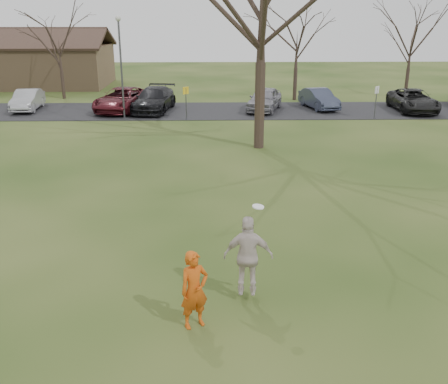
{
  "coord_description": "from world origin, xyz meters",
  "views": [
    {
      "loc": [
        -0.31,
        -10.48,
        6.64
      ],
      "look_at": [
        0.0,
        4.0,
        1.5
      ],
      "focal_mm": 41.45,
      "sensor_mm": 36.0,
      "label": 1
    }
  ],
  "objects_px": {
    "car_3": "(154,99)",
    "car_1": "(27,100)",
    "lamp_post": "(120,55)",
    "big_tree": "(262,1)",
    "car_2": "(122,99)",
    "car_6": "(413,100)",
    "catching_play": "(248,256)",
    "car_5": "(319,99)",
    "player_defender": "(194,290)",
    "car_4": "(264,99)"
  },
  "relations": [
    {
      "from": "car_3",
      "to": "car_1",
      "type": "bearing_deg",
      "value": -175.55
    },
    {
      "from": "car_3",
      "to": "lamp_post",
      "type": "xyz_separation_m",
      "value": [
        -1.67,
        -2.41,
        3.14
      ]
    },
    {
      "from": "car_3",
      "to": "lamp_post",
      "type": "distance_m",
      "value": 4.3
    },
    {
      "from": "car_1",
      "to": "car_3",
      "type": "height_order",
      "value": "car_3"
    },
    {
      "from": "lamp_post",
      "to": "big_tree",
      "type": "relative_size",
      "value": 0.45
    },
    {
      "from": "big_tree",
      "to": "car_2",
      "type": "bearing_deg",
      "value": 130.34
    },
    {
      "from": "car_2",
      "to": "car_6",
      "type": "bearing_deg",
      "value": 11.42
    },
    {
      "from": "car_6",
      "to": "lamp_post",
      "type": "bearing_deg",
      "value": -172.35
    },
    {
      "from": "car_3",
      "to": "catching_play",
      "type": "distance_m",
      "value": 24.97
    },
    {
      "from": "big_tree",
      "to": "car_5",
      "type": "bearing_deg",
      "value": 64.26
    },
    {
      "from": "car_1",
      "to": "car_5",
      "type": "bearing_deg",
      "value": -3.71
    },
    {
      "from": "player_defender",
      "to": "big_tree",
      "type": "bearing_deg",
      "value": 52.07
    },
    {
      "from": "car_2",
      "to": "car_4",
      "type": "distance_m",
      "value": 9.75
    },
    {
      "from": "car_6",
      "to": "player_defender",
      "type": "bearing_deg",
      "value": -117.57
    },
    {
      "from": "car_3",
      "to": "catching_play",
      "type": "relative_size",
      "value": 2.35
    },
    {
      "from": "car_2",
      "to": "catching_play",
      "type": "bearing_deg",
      "value": -61.19
    },
    {
      "from": "car_4",
      "to": "car_5",
      "type": "height_order",
      "value": "car_4"
    },
    {
      "from": "car_3",
      "to": "car_5",
      "type": "height_order",
      "value": "car_3"
    },
    {
      "from": "car_4",
      "to": "big_tree",
      "type": "xyz_separation_m",
      "value": [
        -1.23,
        -9.94,
        6.18
      ]
    },
    {
      "from": "car_1",
      "to": "car_5",
      "type": "xyz_separation_m",
      "value": [
        20.21,
        0.15,
        -0.01
      ]
    },
    {
      "from": "car_1",
      "to": "car_2",
      "type": "bearing_deg",
      "value": -7.7
    },
    {
      "from": "car_4",
      "to": "car_6",
      "type": "height_order",
      "value": "car_4"
    },
    {
      "from": "car_1",
      "to": "car_4",
      "type": "bearing_deg",
      "value": -5.89
    },
    {
      "from": "car_1",
      "to": "lamp_post",
      "type": "xyz_separation_m",
      "value": [
        7.1,
        -2.94,
        3.24
      ]
    },
    {
      "from": "player_defender",
      "to": "car_2",
      "type": "distance_m",
      "value": 26.31
    },
    {
      "from": "car_1",
      "to": "car_4",
      "type": "xyz_separation_m",
      "value": [
        16.33,
        -0.5,
        0.08
      ]
    },
    {
      "from": "lamp_post",
      "to": "big_tree",
      "type": "distance_m",
      "value": 11.38
    },
    {
      "from": "car_2",
      "to": "big_tree",
      "type": "height_order",
      "value": "big_tree"
    },
    {
      "from": "car_1",
      "to": "lamp_post",
      "type": "height_order",
      "value": "lamp_post"
    },
    {
      "from": "car_2",
      "to": "car_5",
      "type": "distance_m",
      "value": 13.64
    },
    {
      "from": "car_1",
      "to": "car_2",
      "type": "xyz_separation_m",
      "value": [
        6.58,
        -0.41,
        0.08
      ]
    },
    {
      "from": "car_6",
      "to": "catching_play",
      "type": "xyz_separation_m",
      "value": [
        -12.86,
        -24.1,
        0.41
      ]
    },
    {
      "from": "car_1",
      "to": "car_3",
      "type": "xyz_separation_m",
      "value": [
        8.77,
        -0.53,
        0.09
      ]
    },
    {
      "from": "lamp_post",
      "to": "car_3",
      "type": "bearing_deg",
      "value": 55.27
    },
    {
      "from": "car_6",
      "to": "big_tree",
      "type": "bearing_deg",
      "value": -138.33
    },
    {
      "from": "player_defender",
      "to": "car_2",
      "type": "bearing_deg",
      "value": 74.71
    },
    {
      "from": "car_4",
      "to": "catching_play",
      "type": "relative_size",
      "value": 1.98
    },
    {
      "from": "player_defender",
      "to": "car_1",
      "type": "height_order",
      "value": "player_defender"
    },
    {
      "from": "car_1",
      "to": "car_4",
      "type": "relative_size",
      "value": 0.93
    },
    {
      "from": "car_3",
      "to": "car_5",
      "type": "relative_size",
      "value": 1.3
    },
    {
      "from": "car_1",
      "to": "car_4",
      "type": "distance_m",
      "value": 16.34
    },
    {
      "from": "car_2",
      "to": "big_tree",
      "type": "distance_m",
      "value": 14.54
    },
    {
      "from": "big_tree",
      "to": "lamp_post",
      "type": "bearing_deg",
      "value": 136.85
    },
    {
      "from": "car_4",
      "to": "big_tree",
      "type": "relative_size",
      "value": 0.33
    },
    {
      "from": "car_4",
      "to": "big_tree",
      "type": "height_order",
      "value": "big_tree"
    },
    {
      "from": "car_1",
      "to": "catching_play",
      "type": "bearing_deg",
      "value": -65.63
    },
    {
      "from": "car_5",
      "to": "lamp_post",
      "type": "xyz_separation_m",
      "value": [
        -13.11,
        -3.1,
        3.24
      ]
    },
    {
      "from": "car_2",
      "to": "car_6",
      "type": "xyz_separation_m",
      "value": [
        19.88,
        -0.52,
        -0.05
      ]
    },
    {
      "from": "lamp_post",
      "to": "big_tree",
      "type": "height_order",
      "value": "big_tree"
    },
    {
      "from": "player_defender",
      "to": "car_4",
      "type": "xyz_separation_m",
      "value": [
        3.97,
        25.58,
        -0.08
      ]
    }
  ]
}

